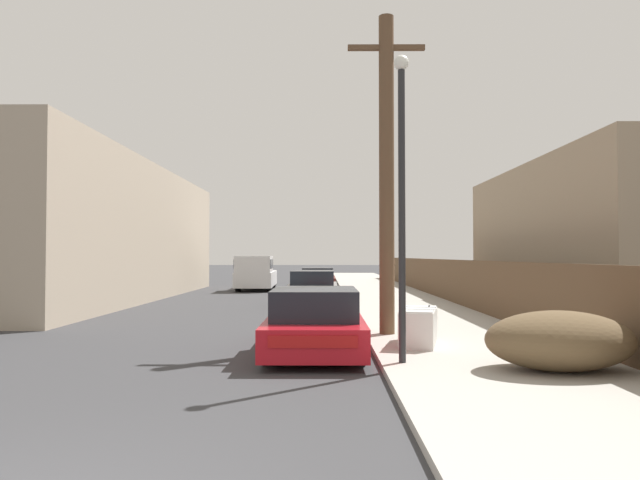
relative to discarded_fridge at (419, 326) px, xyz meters
name	(u,v)px	position (x,y,z in m)	size (l,w,h in m)	color
sidewalk_curb	(388,294)	(1.13, 15.66, -0.42)	(4.20, 63.00, 0.12)	#ADA89E
discarded_fridge	(419,326)	(0.00, 0.00, 0.00)	(1.03, 1.68, 0.75)	silver
parked_sports_car_red	(315,323)	(-2.11, -0.29, 0.10)	(1.88, 4.43, 1.28)	red
car_parked_mid	(313,289)	(-2.35, 10.50, 0.15)	(1.92, 4.16, 1.34)	gray
car_parked_far	(318,280)	(-2.24, 18.78, 0.11)	(1.88, 4.06, 1.27)	#5B1E19
pickup_truck	(256,273)	(-5.70, 19.93, 0.46)	(2.14, 5.61, 1.89)	silver
utility_pole	(387,170)	(-0.47, 1.57, 3.42)	(1.80, 0.35, 7.41)	brown
street_lamp	(402,185)	(-0.60, -1.96, 2.64)	(0.26, 0.26, 5.24)	#232326
brush_pile	(559,341)	(1.77, -2.61, 0.10)	(2.31, 1.61, 0.94)	brown
wooden_fence	(440,278)	(3.08, 12.91, 0.46)	(0.08, 43.01, 1.64)	brown
building_left_block	(82,233)	(-12.54, 13.27, 2.42)	(7.00, 20.80, 5.82)	tan
building_right_house	(612,239)	(7.74, 7.52, 2.01)	(6.00, 12.51, 4.98)	gray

